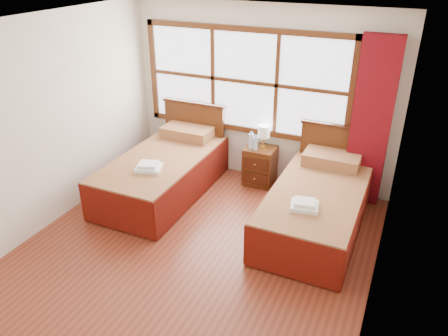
% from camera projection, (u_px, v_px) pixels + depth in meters
% --- Properties ---
extents(floor, '(4.50, 4.50, 0.00)m').
position_uv_depth(floor, '(191.00, 255.00, 5.15)').
color(floor, brown).
rests_on(floor, ground).
extents(ceiling, '(4.50, 4.50, 0.00)m').
position_uv_depth(ceiling, '(182.00, 26.00, 3.98)').
color(ceiling, white).
rests_on(ceiling, wall_back).
extents(wall_back, '(4.00, 0.00, 4.00)m').
position_uv_depth(wall_back, '(261.00, 96.00, 6.39)').
color(wall_back, silver).
rests_on(wall_back, floor).
extents(wall_left, '(0.00, 4.50, 4.50)m').
position_uv_depth(wall_left, '(42.00, 126.00, 5.30)').
color(wall_left, silver).
rests_on(wall_left, floor).
extents(wall_right, '(0.00, 4.50, 4.50)m').
position_uv_depth(wall_right, '(388.00, 195.00, 3.83)').
color(wall_right, silver).
rests_on(wall_right, floor).
extents(window, '(3.16, 0.06, 1.56)m').
position_uv_depth(window, '(244.00, 81.00, 6.36)').
color(window, white).
rests_on(window, wall_back).
extents(curtain, '(0.50, 0.16, 2.30)m').
position_uv_depth(curtain, '(371.00, 123.00, 5.75)').
color(curtain, maroon).
rests_on(curtain, wall_back).
extents(bed_left, '(1.13, 2.19, 1.10)m').
position_uv_depth(bed_left, '(165.00, 171.00, 6.36)').
color(bed_left, '#3D1B0C').
rests_on(bed_left, floor).
extents(bed_right, '(1.10, 2.14, 1.07)m').
position_uv_depth(bed_right, '(317.00, 204.00, 5.54)').
color(bed_right, '#3D1B0C').
rests_on(bed_right, floor).
extents(nightstand, '(0.44, 0.44, 0.59)m').
position_uv_depth(nightstand, '(260.00, 166.00, 6.59)').
color(nightstand, '#4F2811').
rests_on(nightstand, floor).
extents(towels_left, '(0.40, 0.37, 0.10)m').
position_uv_depth(towels_left, '(149.00, 167.00, 5.82)').
color(towels_left, white).
rests_on(towels_left, bed_left).
extents(towels_right, '(0.36, 0.33, 0.09)m').
position_uv_depth(towels_right, '(305.00, 205.00, 4.98)').
color(towels_right, white).
rests_on(towels_right, bed_right).
extents(lamp, '(0.18, 0.18, 0.34)m').
position_uv_depth(lamp, '(264.00, 132.00, 6.38)').
color(lamp, gold).
rests_on(lamp, nightstand).
extents(bottle_near, '(0.07, 0.07, 0.26)m').
position_uv_depth(bottle_near, '(251.00, 141.00, 6.40)').
color(bottle_near, '#C2DEFA').
rests_on(bottle_near, nightstand).
extents(bottle_far, '(0.06, 0.06, 0.23)m').
position_uv_depth(bottle_far, '(256.00, 143.00, 6.36)').
color(bottle_far, '#C2DEFA').
rests_on(bottle_far, nightstand).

